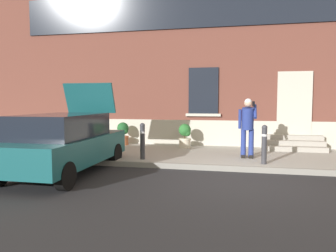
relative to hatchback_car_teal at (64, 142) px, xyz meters
The scene contains 11 objects.
ground_plane 4.28m from the hatchback_car_teal, ahead, with size 80.00×80.00×0.00m, color #232326.
sidewalk 5.23m from the hatchback_car_teal, 35.90° to the left, with size 24.00×3.60×0.15m, color #99968E.
curb_edge 4.41m from the hatchback_car_teal, 15.65° to the left, with size 24.00×0.12×0.15m, color gray.
building_facade 7.53m from the hatchback_car_teal, 52.77° to the left, with size 24.00×1.52×7.50m.
entrance_stoop 7.61m from the hatchback_car_teal, 35.96° to the left, with size 1.91×0.96×0.48m.
hatchback_car_teal is the anchor object (origin of this frame).
bollard_near_person 5.17m from the hatchback_car_teal, 17.87° to the left, with size 0.15×0.15×1.04m.
bollard_far_left 2.22m from the hatchback_car_teal, 45.55° to the left, with size 0.15×0.15×1.04m.
person_on_phone 5.09m from the hatchback_car_teal, 27.53° to the left, with size 0.51×0.51×1.74m.
planter_terracotta 4.30m from the hatchback_car_teal, 90.39° to the left, with size 0.44×0.44×0.86m.
planter_cream 4.71m from the hatchback_car_teal, 59.58° to the left, with size 0.44×0.44×0.86m.
Camera 1 is at (0.04, -7.49, 1.83)m, focal length 34.57 mm.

